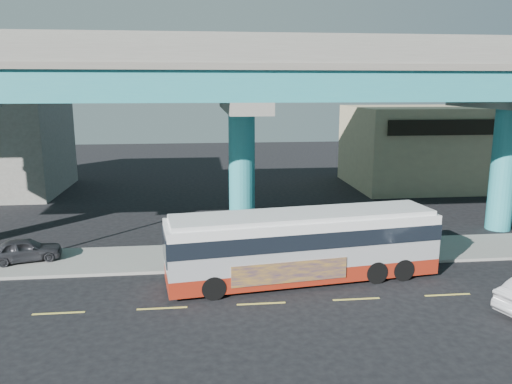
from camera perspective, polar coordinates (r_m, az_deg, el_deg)
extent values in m
plane|color=black|center=(21.15, 0.50, -12.31)|extent=(120.00, 120.00, 0.00)
cube|color=gray|center=(26.21, -0.93, -7.25)|extent=(70.00, 4.00, 0.15)
cube|color=#D8C64C|center=(21.52, -21.63, -12.74)|extent=(2.00, 0.12, 0.01)
cube|color=#D8C64C|center=(20.82, -10.68, -12.92)|extent=(2.00, 0.12, 0.01)
cube|color=#D8C64C|center=(20.88, 0.60, -12.63)|extent=(2.00, 0.12, 0.01)
cube|color=#D8C64C|center=(21.69, 11.39, -11.91)|extent=(2.00, 0.12, 0.01)
cube|color=#D8C64C|center=(23.17, 21.03, -10.91)|extent=(2.00, 0.12, 0.01)
cylinder|color=teal|center=(28.68, -1.62, 1.91)|extent=(1.50, 1.50, 7.40)
cube|color=gray|center=(28.26, -1.67, 9.92)|extent=(2.00, 12.00, 0.60)
cube|color=gray|center=(31.74, -2.20, 11.76)|extent=(1.80, 5.00, 1.20)
cylinder|color=teal|center=(33.95, 26.42, 2.23)|extent=(1.50, 1.50, 7.40)
cube|color=gray|center=(33.59, 27.06, 8.96)|extent=(2.00, 12.00, 0.60)
cube|color=gray|center=(36.56, 24.17, 10.77)|extent=(1.80, 5.00, 1.20)
cube|color=teal|center=(24.76, -1.00, 11.96)|extent=(52.00, 5.00, 1.40)
cube|color=gray|center=(24.78, -1.01, 13.93)|extent=(52.00, 5.40, 0.30)
cube|color=gray|center=(22.32, -0.40, 15.56)|extent=(52.00, 0.25, 0.80)
cube|color=gray|center=(27.29, -1.52, 14.90)|extent=(52.00, 0.25, 0.80)
cube|color=teal|center=(31.76, -2.22, 14.11)|extent=(52.00, 5.00, 1.40)
cube|color=gray|center=(31.80, -2.23, 15.64)|extent=(52.00, 5.40, 0.30)
cube|color=gray|center=(29.36, -1.88, 17.03)|extent=(52.00, 0.25, 0.80)
cube|color=gray|center=(34.33, -2.56, 16.28)|extent=(52.00, 0.25, 0.80)
cube|color=tan|center=(47.07, 19.35, 4.93)|extent=(14.00, 10.00, 7.00)
cube|color=black|center=(42.36, 22.51, 6.85)|extent=(12.00, 0.25, 1.20)
cube|color=maroon|center=(23.18, 5.35, -8.63)|extent=(12.56, 4.22, 0.72)
cube|color=#BCBDC2|center=(22.81, 5.40, -5.97)|extent=(12.56, 4.22, 1.54)
cube|color=black|center=(22.66, 5.43, -4.74)|extent=(12.62, 4.28, 0.72)
cube|color=silver|center=(22.51, 5.45, -3.36)|extent=(12.56, 4.22, 0.41)
cube|color=silver|center=(22.43, 5.47, -2.60)|extent=(12.13, 3.92, 0.21)
cube|color=black|center=(25.37, 18.75, -3.88)|extent=(0.37, 2.35, 1.23)
cube|color=black|center=(21.54, -10.39, -6.21)|extent=(0.37, 2.35, 1.23)
cube|color=#18124F|center=(21.56, 3.93, -9.14)|extent=(5.09, 0.73, 0.92)
cylinder|color=black|center=(21.15, -4.88, -10.84)|extent=(1.06, 0.44, 1.03)
cylinder|color=black|center=(23.32, -5.81, -8.64)|extent=(1.06, 0.44, 1.03)
cylinder|color=black|center=(23.36, 13.55, -8.90)|extent=(1.06, 0.44, 1.03)
cylinder|color=black|center=(25.34, 11.10, -7.12)|extent=(1.06, 0.44, 1.03)
cylinder|color=black|center=(23.98, 16.42, -8.50)|extent=(1.06, 0.44, 1.03)
cylinder|color=black|center=(25.92, 13.80, -6.81)|extent=(1.06, 0.44, 1.03)
imported|color=#313136|center=(27.53, -24.92, -6.00)|extent=(3.12, 4.14, 1.17)
cylinder|color=gray|center=(26.42, 16.05, -4.77)|extent=(0.06, 0.06, 2.32)
cylinder|color=#B20A0A|center=(26.10, 16.21, -2.46)|extent=(0.75, 0.34, 0.80)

